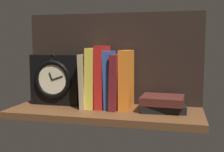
# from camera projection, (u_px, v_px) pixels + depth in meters

# --- Properties ---
(ground_plane) EXTENTS (0.73, 0.26, 0.03)m
(ground_plane) POSITION_uv_depth(u_px,v_px,m) (105.00, 113.00, 1.06)
(ground_plane) COLOR brown
(back_panel) EXTENTS (0.73, 0.01, 0.37)m
(back_panel) POSITION_uv_depth(u_px,v_px,m) (113.00, 59.00, 1.16)
(back_panel) COLOR black
(back_panel) RESTS_ON ground_plane
(book_tan_shortstories) EXTENTS (0.03, 0.16, 0.21)m
(book_tan_shortstories) POSITION_uv_depth(u_px,v_px,m) (87.00, 80.00, 1.10)
(book_tan_shortstories) COLOR tan
(book_tan_shortstories) RESTS_ON ground_plane
(book_yellow_seinlanguage) EXTENTS (0.04, 0.14, 0.23)m
(book_yellow_seinlanguage) POSITION_uv_depth(u_px,v_px,m) (94.00, 78.00, 1.09)
(book_yellow_seinlanguage) COLOR gold
(book_yellow_seinlanguage) RESTS_ON ground_plane
(book_red_requiem) EXTENTS (0.03, 0.14, 0.24)m
(book_red_requiem) POSITION_uv_depth(u_px,v_px,m) (103.00, 77.00, 1.09)
(book_red_requiem) COLOR red
(book_red_requiem) RESTS_ON ground_plane
(book_blue_modern) EXTENTS (0.03, 0.13, 0.22)m
(book_blue_modern) POSITION_uv_depth(u_px,v_px,m) (110.00, 79.00, 1.08)
(book_blue_modern) COLOR #2D4C8E
(book_blue_modern) RESTS_ON ground_plane
(book_maroon_dawkins) EXTENTS (0.03, 0.16, 0.21)m
(book_maroon_dawkins) POSITION_uv_depth(u_px,v_px,m) (117.00, 81.00, 1.07)
(book_maroon_dawkins) COLOR maroon
(book_maroon_dawkins) RESTS_ON ground_plane
(book_orange_pandolfini) EXTENTS (0.04, 0.12, 0.22)m
(book_orange_pandolfini) POSITION_uv_depth(u_px,v_px,m) (126.00, 79.00, 1.06)
(book_orange_pandolfini) COLOR orange
(book_orange_pandolfini) RESTS_ON ground_plane
(framed_clock) EXTENTS (0.20, 0.08, 0.21)m
(framed_clock) POSITION_uv_depth(u_px,v_px,m) (56.00, 79.00, 1.14)
(framed_clock) COLOR black
(framed_clock) RESTS_ON ground_plane
(book_stack_side) EXTENTS (0.17, 0.14, 0.06)m
(book_stack_side) POSITION_uv_depth(u_px,v_px,m) (163.00, 103.00, 1.02)
(book_stack_side) COLOR black
(book_stack_side) RESTS_ON ground_plane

